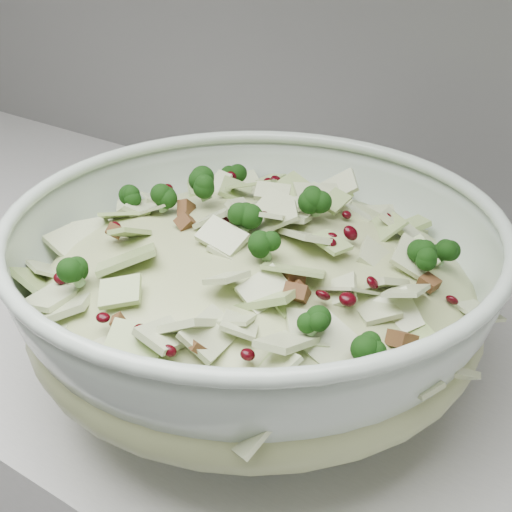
{
  "coord_description": "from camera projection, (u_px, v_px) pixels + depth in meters",
  "views": [
    {
      "loc": [
        -0.2,
        1.18,
        1.32
      ],
      "look_at": [
        -0.51,
        1.61,
        1.02
      ],
      "focal_mm": 50.0,
      "sensor_mm": 36.0,
      "label": 1
    }
  ],
  "objects": [
    {
      "name": "mixing_bowl",
      "position": [
        255.0,
        298.0,
        0.61
      ],
      "size": [
        0.47,
        0.47,
        0.17
      ],
      "rotation": [
        0.0,
        0.0,
        -0.15
      ],
      "color": "#B5C7B6",
      "rests_on": "counter"
    },
    {
      "name": "salad",
      "position": [
        255.0,
        271.0,
        0.6
      ],
      "size": [
        0.51,
        0.51,
        0.17
      ],
      "rotation": [
        0.0,
        0.0,
        -0.46
      ],
      "color": "#AEB67D",
      "rests_on": "mixing_bowl"
    }
  ]
}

